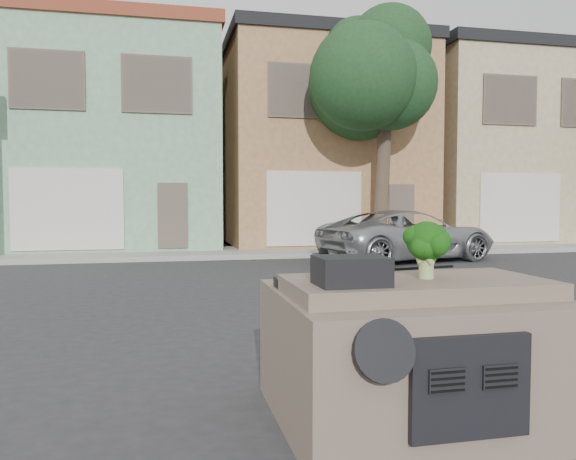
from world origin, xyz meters
name	(u,v)px	position (x,y,z in m)	size (l,w,h in m)	color
ground_plane	(308,331)	(0.00, 0.00, 0.00)	(120.00, 120.00, 0.00)	#303033
sidewalk	(223,253)	(0.00, 10.50, 0.07)	(40.00, 3.00, 0.15)	gray
townhouse_mint	(115,144)	(-3.50, 14.50, 3.77)	(7.20, 8.20, 7.55)	#80AF86
townhouse_tan	(313,148)	(4.00, 14.50, 3.77)	(7.20, 8.20, 7.55)	#A5764C
townhouse_beige	(484,152)	(11.50, 14.50, 3.77)	(7.20, 8.20, 7.55)	tan
silver_pickup	(408,261)	(4.96, 7.73, 0.00)	(2.38, 5.16, 1.43)	#A3A5A9
tree_near	(383,120)	(5.00, 9.80, 4.25)	(4.40, 4.00, 8.50)	#1C3F1E
car_dashboard	(407,348)	(0.00, -3.00, 0.56)	(2.00, 1.80, 1.12)	#705F50
instrument_hump	(351,271)	(-0.58, -3.35, 1.22)	(0.48, 0.38, 0.20)	black
wiper_arm	(419,268)	(0.28, -2.62, 1.13)	(0.70, 0.03, 0.02)	black
broccoli	(426,249)	(0.08, -3.16, 1.34)	(0.36, 0.36, 0.44)	#0F390A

